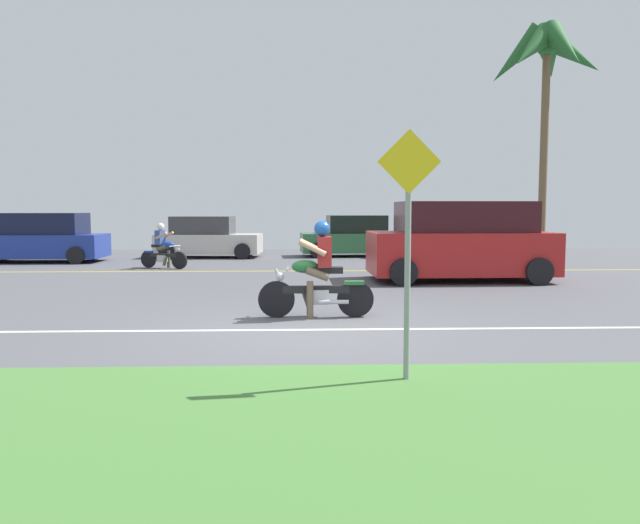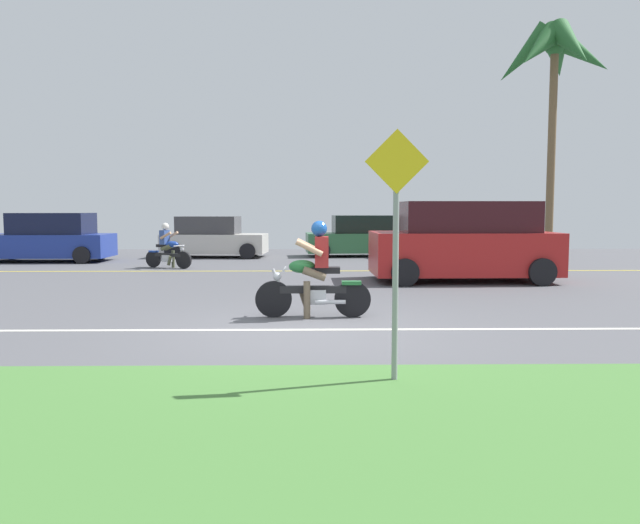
% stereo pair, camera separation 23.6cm
% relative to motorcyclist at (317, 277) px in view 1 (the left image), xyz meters
% --- Properties ---
extents(ground, '(56.00, 30.00, 0.04)m').
position_rel_motorcyclist_xyz_m(ground, '(-0.11, 1.93, -0.68)').
color(ground, '#545459').
extents(grass_median, '(56.00, 3.80, 0.06)m').
position_rel_motorcyclist_xyz_m(grass_median, '(-0.11, -5.17, -0.63)').
color(grass_median, '#477A38').
rests_on(grass_median, ground).
extents(lane_line_near, '(50.40, 0.12, 0.01)m').
position_rel_motorcyclist_xyz_m(lane_line_near, '(-0.11, -1.05, -0.66)').
color(lane_line_near, silver).
rests_on(lane_line_near, ground).
extents(lane_line_far, '(50.40, 0.12, 0.01)m').
position_rel_motorcyclist_xyz_m(lane_line_far, '(-0.11, 7.39, -0.66)').
color(lane_line_far, yellow).
rests_on(lane_line_far, ground).
extents(motorcyclist, '(1.88, 0.61, 1.57)m').
position_rel_motorcyclist_xyz_m(motorcyclist, '(0.00, 0.00, 0.00)').
color(motorcyclist, black).
rests_on(motorcyclist, ground).
extents(suv_nearby, '(4.61, 2.28, 1.94)m').
position_rel_motorcyclist_xyz_m(suv_nearby, '(3.70, 4.97, 0.28)').
color(suv_nearby, '#AD1E1E').
rests_on(suv_nearby, ground).
extents(parked_car_0, '(4.29, 1.93, 1.63)m').
position_rel_motorcyclist_xyz_m(parked_car_0, '(-8.90, 10.70, 0.09)').
color(parked_car_0, navy).
rests_on(parked_car_0, ground).
extents(parked_car_1, '(3.83, 2.03, 1.50)m').
position_rel_motorcyclist_xyz_m(parked_car_1, '(-3.63, 12.47, 0.04)').
color(parked_car_1, beige).
rests_on(parked_car_1, ground).
extents(parked_car_2, '(3.78, 2.01, 1.53)m').
position_rel_motorcyclist_xyz_m(parked_car_2, '(1.71, 12.83, 0.05)').
color(parked_car_2, '#2D663D').
rests_on(parked_car_2, ground).
extents(palm_tree_0, '(4.91, 4.95, 9.17)m').
position_rel_motorcyclist_xyz_m(palm_tree_0, '(9.58, 14.54, 7.02)').
color(palm_tree_0, brown).
rests_on(palm_tree_0, ground).
extents(motorcyclist_distant, '(1.51, 0.77, 1.35)m').
position_rel_motorcyclist_xyz_m(motorcyclist_distant, '(-4.33, 8.37, -0.09)').
color(motorcyclist_distant, black).
rests_on(motorcyclist_distant, ground).
extents(street_sign, '(0.62, 0.06, 2.53)m').
position_rel_motorcyclist_xyz_m(street_sign, '(0.78, -3.84, 0.87)').
color(street_sign, gray).
rests_on(street_sign, ground).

